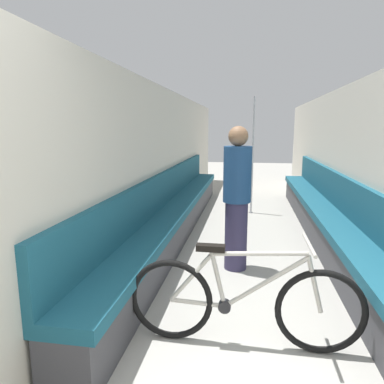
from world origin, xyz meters
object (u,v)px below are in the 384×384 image
(bicycle, at_px, (243,302))
(passenger_standing, at_px, (237,198))
(bench_seat_row_right, at_px, (327,220))
(bench_seat_row_left, at_px, (176,214))
(grab_pole_near, at_px, (252,158))

(bicycle, xyz_separation_m, passenger_standing, (-0.10, 1.39, 0.47))
(bench_seat_row_right, xyz_separation_m, bicycle, (-1.09, -2.48, 0.02))
(bench_seat_row_left, relative_size, bench_seat_row_right, 1.00)
(passenger_standing, bearing_deg, bicycle, -131.36)
(bicycle, bearing_deg, bench_seat_row_left, 93.85)
(bench_seat_row_left, xyz_separation_m, bench_seat_row_right, (2.10, 0.00, 0.00))
(bench_seat_row_left, bearing_deg, bench_seat_row_right, 0.00)
(bench_seat_row_left, distance_m, bench_seat_row_right, 2.10)
(bicycle, xyz_separation_m, grab_pole_near, (0.08, 4.00, 0.68))
(grab_pole_near, relative_size, passenger_standing, 1.34)
(bench_seat_row_right, height_order, passenger_standing, passenger_standing)
(bench_seat_row_left, distance_m, bicycle, 2.67)
(bench_seat_row_right, height_order, bicycle, bench_seat_row_right)
(bench_seat_row_left, distance_m, passenger_standing, 1.50)
(grab_pole_near, distance_m, passenger_standing, 2.63)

